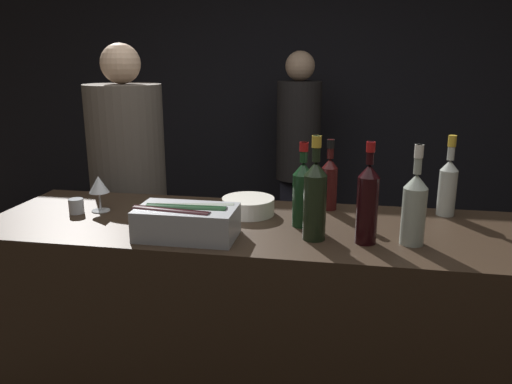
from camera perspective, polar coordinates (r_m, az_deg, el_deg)
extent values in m
cube|color=black|center=(4.19, 5.69, 11.72)|extent=(6.40, 0.06, 2.80)
cube|color=#2D2116|center=(2.18, -0.16, -16.28)|extent=(2.15, 0.68, 1.01)
cube|color=#9EA0A5|center=(1.82, -7.90, -3.47)|extent=(0.36, 0.20, 0.11)
cylinder|color=black|center=(1.79, -9.65, -2.96)|extent=(0.29, 0.11, 0.07)
cylinder|color=#143319|center=(1.81, -7.95, -2.62)|extent=(0.30, 0.09, 0.08)
cylinder|color=#9EA899|center=(1.85, -7.00, -2.25)|extent=(0.29, 0.11, 0.06)
cylinder|color=silver|center=(2.08, -0.89, -1.61)|extent=(0.22, 0.22, 0.07)
cylinder|color=gray|center=(2.07, -0.90, -0.83)|extent=(0.18, 0.18, 0.01)
cylinder|color=silver|center=(2.23, -17.31, -2.04)|extent=(0.08, 0.08, 0.00)
cylinder|color=silver|center=(2.21, -17.39, -1.02)|extent=(0.01, 0.01, 0.08)
cone|color=silver|center=(2.20, -17.54, 0.84)|extent=(0.08, 0.08, 0.07)
cylinder|color=silver|center=(2.22, -19.85, -1.52)|extent=(0.06, 0.06, 0.06)
sphere|color=#F4C66B|center=(2.22, -19.86, -1.44)|extent=(0.03, 0.03, 0.03)
cylinder|color=#9EA899|center=(1.81, 17.55, -2.67)|extent=(0.08, 0.08, 0.20)
cone|color=#9EA899|center=(1.78, 17.87, 1.19)|extent=(0.08, 0.08, 0.05)
cylinder|color=#9EA899|center=(1.76, 18.06, 3.57)|extent=(0.03, 0.03, 0.10)
cylinder|color=white|center=(1.76, 18.13, 4.46)|extent=(0.03, 0.03, 0.05)
cylinder|color=black|center=(1.77, 12.57, -2.08)|extent=(0.07, 0.07, 0.24)
cone|color=black|center=(1.74, 12.83, 2.39)|extent=(0.07, 0.07, 0.04)
cylinder|color=black|center=(1.73, 12.95, 4.36)|extent=(0.03, 0.03, 0.08)
cylinder|color=maroon|center=(1.72, 12.99, 5.04)|extent=(0.03, 0.03, 0.03)
cylinder|color=black|center=(1.78, 6.72, -1.79)|extent=(0.08, 0.08, 0.24)
cone|color=black|center=(1.74, 6.86, 2.69)|extent=(0.08, 0.08, 0.05)
cylinder|color=black|center=(1.73, 6.93, 4.93)|extent=(0.03, 0.03, 0.09)
cylinder|color=gold|center=(1.73, 6.96, 5.74)|extent=(0.03, 0.03, 0.04)
cylinder|color=#143319|center=(1.92, 5.35, -0.98)|extent=(0.08, 0.08, 0.20)
cone|color=#143319|center=(1.89, 5.44, 2.68)|extent=(0.08, 0.08, 0.05)
cylinder|color=#143319|center=(1.88, 5.49, 4.54)|extent=(0.03, 0.03, 0.08)
cylinder|color=maroon|center=(1.88, 5.50, 5.18)|extent=(0.03, 0.03, 0.03)
cylinder|color=#B2B7AD|center=(2.19, 20.98, -0.10)|extent=(0.07, 0.07, 0.19)
cone|color=#B2B7AD|center=(2.17, 21.27, 2.86)|extent=(0.07, 0.07, 0.04)
cylinder|color=#B2B7AD|center=(2.16, 21.45, 4.73)|extent=(0.03, 0.03, 0.10)
cylinder|color=gold|center=(2.15, 21.52, 5.45)|extent=(0.03, 0.03, 0.05)
cylinder|color=#380F0F|center=(2.15, 8.36, 0.38)|extent=(0.07, 0.07, 0.18)
cone|color=#380F0F|center=(2.13, 8.47, 3.28)|extent=(0.07, 0.07, 0.04)
cylinder|color=#380F0F|center=(2.12, 8.53, 4.88)|extent=(0.03, 0.03, 0.08)
cylinder|color=black|center=(2.11, 8.55, 5.47)|extent=(0.03, 0.03, 0.04)
cube|color=black|center=(3.05, -13.64, -9.55)|extent=(0.31, 0.23, 0.79)
cylinder|color=#60564C|center=(2.82, -14.58, 4.51)|extent=(0.41, 0.41, 0.72)
sphere|color=beige|center=(2.78, -15.23, 13.98)|extent=(0.21, 0.21, 0.21)
cube|color=black|center=(3.85, 4.60, -3.98)|extent=(0.24, 0.18, 0.77)
cylinder|color=black|center=(3.68, 4.84, 6.99)|extent=(0.32, 0.32, 0.71)
sphere|color=beige|center=(3.64, 5.01, 14.16)|extent=(0.21, 0.21, 0.21)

